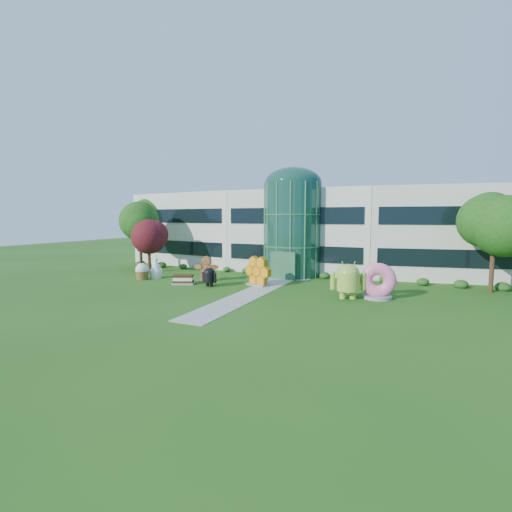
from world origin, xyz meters
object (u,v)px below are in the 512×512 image
at_px(android_black, 209,276).
at_px(donut, 378,281).
at_px(gingerbread, 206,269).
at_px(android_green, 348,278).

bearing_deg(android_black, donut, 17.31).
bearing_deg(gingerbread, donut, -17.35).
bearing_deg(android_green, gingerbread, 150.80).
bearing_deg(donut, android_black, 176.41).
bearing_deg(gingerbread, android_green, -22.02).
distance_m(android_black, gingerbread, 2.84).
bearing_deg(donut, android_green, -161.76).
relative_size(android_green, android_black, 1.58).
xyz_separation_m(android_green, android_black, (-12.34, 0.06, -0.58)).
bearing_deg(android_green, donut, 5.74).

